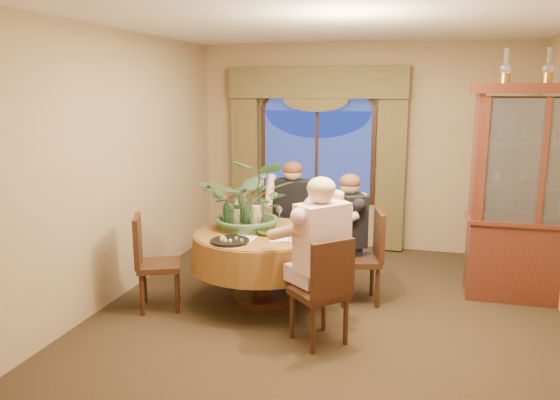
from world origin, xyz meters
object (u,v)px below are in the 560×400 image
(person_scarf, at_px, (351,235))
(centerpiece_plant, at_px, (251,168))
(wine_bottle_2, at_px, (246,217))
(wine_bottle_4, at_px, (225,211))
(chair_right, at_px, (319,290))
(wine_bottle_1, at_px, (227,214))
(dining_table, at_px, (261,267))
(chair_back_right, at_px, (359,258))
(china_cabinet, at_px, (536,195))
(stoneware_vase, at_px, (256,217))
(olive_bowl, at_px, (266,232))
(oil_lamp_left, at_px, (506,66))
(wine_bottle_0, at_px, (239,210))
(chair_front_left, at_px, (159,263))
(person_back, at_px, (293,219))
(person_pink, at_px, (322,258))
(oil_lamp_center, at_px, (548,65))
(chair_back, at_px, (297,235))
(wine_bottle_3, at_px, (237,214))

(person_scarf, bearing_deg, centerpiece_plant, 78.85)
(wine_bottle_2, distance_m, wine_bottle_4, 0.37)
(chair_right, distance_m, wine_bottle_1, 1.44)
(dining_table, bearing_deg, person_scarf, 26.60)
(chair_back_right, bearing_deg, centerpiece_plant, 80.62)
(dining_table, xyz_separation_m, wine_bottle_4, (-0.45, 0.14, 0.54))
(china_cabinet, distance_m, chair_back_right, 1.93)
(stoneware_vase, relative_size, wine_bottle_4, 0.77)
(stoneware_vase, distance_m, olive_bowl, 0.28)
(centerpiece_plant, bearing_deg, stoneware_vase, -29.07)
(oil_lamp_left, height_order, wine_bottle_4, oil_lamp_left)
(wine_bottle_0, height_order, wine_bottle_1, same)
(person_scarf, distance_m, centerpiece_plant, 1.28)
(chair_front_left, distance_m, person_back, 1.73)
(chair_right, bearing_deg, centerpiece_plant, 90.00)
(oil_lamp_left, bearing_deg, person_pink, -137.21)
(chair_right, xyz_separation_m, chair_front_left, (-1.70, 0.33, 0.00))
(oil_lamp_center, distance_m, chair_front_left, 4.33)
(dining_table, distance_m, wine_bottle_2, 0.56)
(centerpiece_plant, bearing_deg, chair_back, 68.93)
(dining_table, xyz_separation_m, oil_lamp_left, (2.33, 0.80, 2.05))
(chair_right, height_order, wine_bottle_3, wine_bottle_3)
(olive_bowl, bearing_deg, chair_front_left, -161.41)
(dining_table, height_order, person_pink, person_pink)
(chair_front_left, xyz_separation_m, person_pink, (1.70, -0.22, 0.25))
(person_scarf, bearing_deg, wine_bottle_3, 82.84)
(olive_bowl, relative_size, wine_bottle_3, 0.52)
(chair_back_right, bearing_deg, dining_table, 90.00)
(olive_bowl, xyz_separation_m, wine_bottle_2, (-0.22, 0.03, 0.14))
(person_back, relative_size, wine_bottle_2, 4.18)
(chair_front_left, bearing_deg, person_back, 117.08)
(person_pink, xyz_separation_m, person_scarf, (0.11, 1.08, -0.06))
(chair_front_left, xyz_separation_m, wine_bottle_1, (0.57, 0.44, 0.44))
(chair_back, xyz_separation_m, wine_bottle_2, (-0.30, -1.01, 0.44))
(dining_table, relative_size, olive_bowl, 8.61)
(chair_right, relative_size, olive_bowl, 5.62)
(chair_back_right, xyz_separation_m, wine_bottle_0, (-1.29, -0.03, 0.44))
(chair_back_right, relative_size, chair_front_left, 1.00)
(chair_front_left, distance_m, stoneware_vase, 1.09)
(chair_back_right, xyz_separation_m, person_back, (-0.86, 0.66, 0.21))
(oil_lamp_center, distance_m, chair_right, 3.17)
(person_pink, height_order, olive_bowl, person_pink)
(china_cabinet, relative_size, oil_lamp_left, 6.62)
(dining_table, xyz_separation_m, person_back, (0.12, 0.91, 0.31))
(stoneware_vase, bearing_deg, wine_bottle_1, -159.25)
(chair_front_left, bearing_deg, chair_right, 54.49)
(oil_lamp_left, xyz_separation_m, wine_bottle_3, (-2.60, -0.77, -1.51))
(wine_bottle_0, relative_size, wine_bottle_4, 1.00)
(chair_back, relative_size, olive_bowl, 5.62)
(chair_back_right, distance_m, chair_front_left, 2.05)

